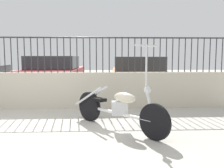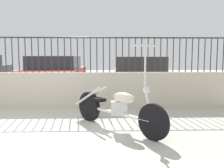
# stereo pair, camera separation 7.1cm
# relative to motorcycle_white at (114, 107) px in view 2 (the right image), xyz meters

# --- Properties ---
(low_wall) EXTENTS (9.54, 0.18, 0.90)m
(low_wall) POSITION_rel_motorcycle_white_xyz_m (-1.85, 1.83, 0.06)
(low_wall) COLOR beige
(low_wall) RESTS_ON ground_plane
(fence_railing) EXTENTS (9.54, 0.04, 0.87)m
(fence_railing) POSITION_rel_motorcycle_white_xyz_m (-1.85, 1.83, 1.06)
(fence_railing) COLOR #2D2D33
(fence_railing) RESTS_ON low_wall
(motorcycle_white) EXTENTS (1.55, 1.81, 1.47)m
(motorcycle_white) POSITION_rel_motorcycle_white_xyz_m (0.00, 0.00, 0.00)
(motorcycle_white) COLOR black
(motorcycle_white) RESTS_ON ground_plane
(car_red) EXTENTS (1.86, 4.01, 1.30)m
(car_red) POSITION_rel_motorcycle_white_xyz_m (-1.87, 4.60, 0.28)
(car_red) COLOR black
(car_red) RESTS_ON ground_plane
(car_orange) EXTENTS (2.11, 4.62, 1.28)m
(car_orange) POSITION_rel_motorcycle_white_xyz_m (1.10, 4.49, 0.26)
(car_orange) COLOR black
(car_orange) RESTS_ON ground_plane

